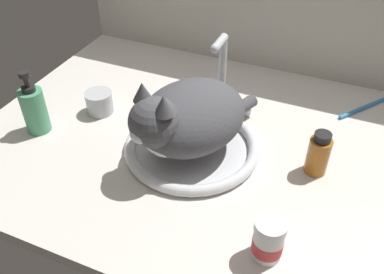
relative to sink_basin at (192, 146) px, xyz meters
The scene contains 10 objects.
countertop 7.10cm from the sink_basin, 40.97° to the left, with size 117.28×81.13×3.00cm, color silver.
backsplash_wall 49.74cm from the sink_basin, 83.84° to the left, with size 117.28×2.40×44.38cm, color beige.
sink_basin is the anchor object (origin of this frame).
faucet 20.03cm from the sink_basin, 90.00° to the left, with size 17.13×9.27×21.24cm.
cat 9.37cm from the sink_basin, 113.52° to the right, with size 29.62×36.51×18.89cm.
soap_pump_bottle 39.30cm from the sink_basin, 168.72° to the right, with size 5.81×5.81×16.47cm.
metal_jar 28.90cm from the sink_basin, behind, with size 7.06×7.06×5.83cm.
pill_bottle 32.04cm from the sink_basin, 42.03° to the right, with size 5.72×5.72×8.83cm.
amber_bottle 28.46cm from the sink_basin, ahead, with size 4.86×4.86×10.49cm.
toothbrush 50.08cm from the sink_basin, 43.56° to the left, with size 12.35×16.29×1.70cm.
Camera 1 is at (24.14, -72.43, 67.06)cm, focal length 38.85 mm.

